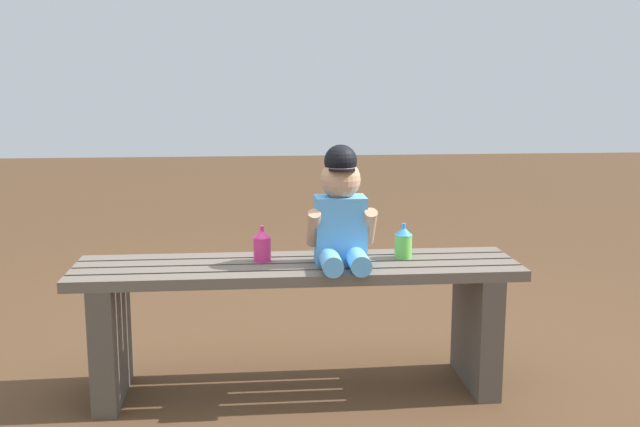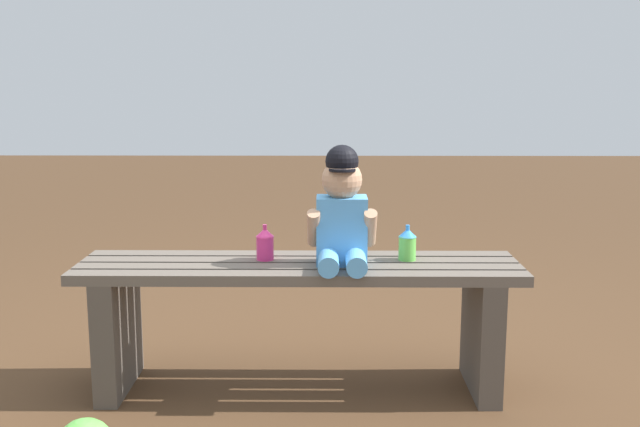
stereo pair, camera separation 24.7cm
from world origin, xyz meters
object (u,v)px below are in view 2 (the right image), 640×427
object	(u,v)px
park_bench	(299,305)
child_figure	(342,213)
sippy_cup_left	(265,243)
sippy_cup_right	(407,244)

from	to	relation	value
park_bench	child_figure	world-z (taller)	child_figure
child_figure	sippy_cup_left	size ratio (longest dim) A/B	3.26
park_bench	sippy_cup_right	world-z (taller)	sippy_cup_right
park_bench	sippy_cup_left	xyz separation A→B (m)	(-0.12, 0.04, 0.21)
sippy_cup_left	sippy_cup_right	bearing A→B (deg)	0.00
park_bench	sippy_cup_right	distance (m)	0.43
child_figure	sippy_cup_right	distance (m)	0.27
sippy_cup_right	child_figure	bearing A→B (deg)	-163.70
sippy_cup_left	sippy_cup_right	distance (m)	0.49
park_bench	child_figure	bearing A→B (deg)	-10.62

